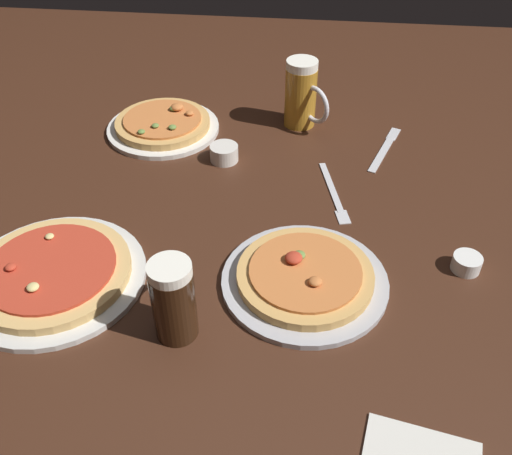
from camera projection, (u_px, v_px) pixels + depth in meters
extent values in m
cube|color=#3D2114|center=(256.00, 241.00, 1.16)|extent=(2.40, 2.40, 0.03)
cylinder|color=silver|center=(54.00, 277.00, 1.05)|extent=(0.34, 0.34, 0.01)
cylinder|color=tan|center=(52.00, 272.00, 1.04)|extent=(0.29, 0.29, 0.02)
cylinder|color=#B73823|center=(50.00, 267.00, 1.04)|extent=(0.24, 0.24, 0.01)
ellipsoid|color=#DBC67A|center=(50.00, 236.00, 1.09)|extent=(0.02, 0.02, 0.01)
ellipsoid|color=#DBC67A|center=(33.00, 287.00, 0.98)|extent=(0.02, 0.02, 0.01)
ellipsoid|color=#B73823|center=(11.00, 267.00, 1.02)|extent=(0.02, 0.02, 0.01)
cylinder|color=silver|center=(163.00, 128.00, 1.46)|extent=(0.28, 0.28, 0.01)
cylinder|color=tan|center=(163.00, 123.00, 1.45)|extent=(0.24, 0.24, 0.02)
cylinder|color=#C67038|center=(162.00, 119.00, 1.45)|extent=(0.20, 0.20, 0.01)
ellipsoid|color=olive|center=(155.00, 126.00, 1.40)|extent=(0.02, 0.02, 0.01)
ellipsoid|color=olive|center=(174.00, 108.00, 1.47)|extent=(0.02, 0.02, 0.01)
ellipsoid|color=#C67038|center=(177.00, 107.00, 1.47)|extent=(0.03, 0.03, 0.02)
ellipsoid|color=olive|center=(141.00, 132.00, 1.38)|extent=(0.02, 0.02, 0.01)
ellipsoid|color=olive|center=(172.00, 127.00, 1.40)|extent=(0.02, 0.02, 0.01)
ellipsoid|color=#C67038|center=(190.00, 113.00, 1.45)|extent=(0.02, 0.02, 0.01)
cylinder|color=#B2B2B7|center=(305.00, 281.00, 1.04)|extent=(0.31, 0.31, 0.01)
cylinder|color=tan|center=(305.00, 275.00, 1.04)|extent=(0.25, 0.25, 0.02)
cylinder|color=#C67038|center=(305.00, 271.00, 1.03)|extent=(0.20, 0.20, 0.01)
ellipsoid|color=#C67038|center=(315.00, 281.00, 0.99)|extent=(0.02, 0.02, 0.01)
ellipsoid|color=#B73823|center=(294.00, 258.00, 1.04)|extent=(0.03, 0.03, 0.02)
ellipsoid|color=olive|center=(299.00, 255.00, 1.05)|extent=(0.02, 0.02, 0.01)
cylinder|color=black|center=(174.00, 304.00, 0.92)|extent=(0.07, 0.07, 0.13)
cylinder|color=white|center=(169.00, 270.00, 0.87)|extent=(0.07, 0.07, 0.02)
torus|color=silver|center=(181.00, 283.00, 0.96)|extent=(0.01, 0.09, 0.09)
cylinder|color=#B27A23|center=(300.00, 97.00, 1.44)|extent=(0.08, 0.08, 0.15)
cylinder|color=white|center=(302.00, 65.00, 1.39)|extent=(0.08, 0.08, 0.02)
torus|color=silver|center=(315.00, 105.00, 1.41)|extent=(0.08, 0.08, 0.10)
cylinder|color=silver|center=(224.00, 153.00, 1.35)|extent=(0.07, 0.07, 0.04)
cylinder|color=white|center=(467.00, 263.00, 1.07)|extent=(0.05, 0.05, 0.03)
cube|color=silver|center=(331.00, 186.00, 1.28)|extent=(0.06, 0.18, 0.01)
cube|color=silver|center=(343.00, 217.00, 1.19)|extent=(0.03, 0.05, 0.00)
cube|color=silver|center=(382.00, 153.00, 1.38)|extent=(0.08, 0.17, 0.01)
cube|color=silver|center=(393.00, 134.00, 1.45)|extent=(0.04, 0.06, 0.00)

